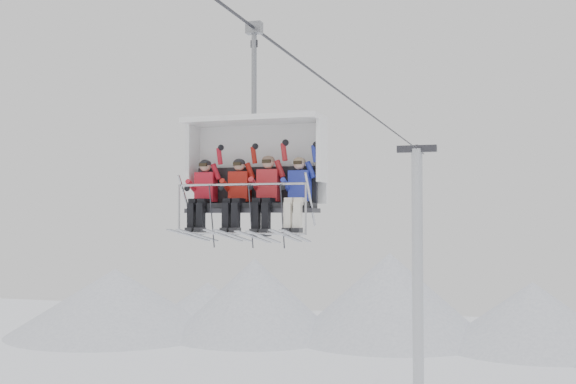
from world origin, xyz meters
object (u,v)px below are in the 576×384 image
(skier_center_right, at_px, (267,192))
(skier_far_right, at_px, (298,193))
(lift_tower_right, at_px, (418,298))
(skier_center_left, at_px, (237,193))
(chairlift_carrier, at_px, (256,165))
(skier_far_left, at_px, (203,194))

(skier_center_right, relative_size, skier_far_right, 1.00)
(lift_tower_right, bearing_deg, skier_center_left, -90.60)
(chairlift_carrier, relative_size, skier_center_right, 2.36)
(lift_tower_right, height_order, chairlift_carrier, lift_tower_right)
(skier_center_right, xyz_separation_m, skier_far_right, (0.59, -0.01, -0.02))
(skier_far_left, xyz_separation_m, skier_center_left, (0.69, 0.00, 0.00))
(skier_center_left, bearing_deg, chairlift_carrier, 51.51)
(skier_far_left, distance_m, skier_center_right, 1.26)
(skier_far_left, xyz_separation_m, skier_far_right, (1.85, -0.00, -0.00))
(skier_far_left, relative_size, skier_far_right, 1.00)
(chairlift_carrier, height_order, skier_center_left, chairlift_carrier)
(lift_tower_right, height_order, skier_far_left, lift_tower_right)
(lift_tower_right, relative_size, skier_far_right, 7.99)
(skier_center_left, distance_m, skier_far_right, 1.17)
(skier_far_left, bearing_deg, skier_far_right, -0.01)
(lift_tower_right, distance_m, skier_center_left, 24.73)
(lift_tower_right, xyz_separation_m, skier_center_left, (-0.26, -24.33, 4.40))
(lift_tower_right, height_order, skier_center_right, lift_tower_right)
(skier_far_left, bearing_deg, skier_center_left, 0.03)
(skier_center_right, bearing_deg, skier_far_right, -0.57)
(skier_far_right, bearing_deg, skier_far_left, 179.99)
(skier_center_left, bearing_deg, skier_center_right, 0.54)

